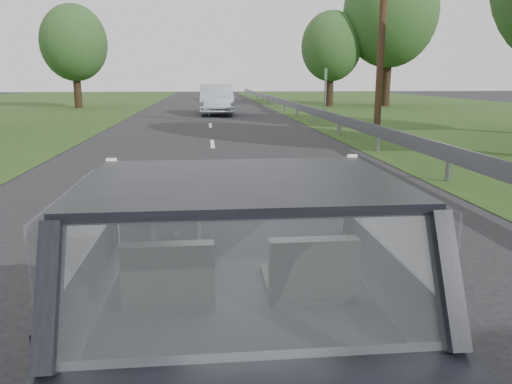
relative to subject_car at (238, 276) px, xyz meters
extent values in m
plane|color=#303030|center=(0.00, 0.00, -0.72)|extent=(140.00, 140.00, 0.00)
cube|color=black|center=(0.00, 0.00, 0.00)|extent=(1.80, 4.00, 1.45)
cube|color=black|center=(0.00, 0.62, 0.12)|extent=(1.58, 0.45, 0.30)
cube|color=black|center=(-0.40, -0.29, 0.16)|extent=(0.50, 0.72, 0.42)
cube|color=black|center=(0.40, -0.29, 0.16)|extent=(0.50, 0.72, 0.42)
torus|color=black|center=(-0.40, 0.33, 0.20)|extent=(0.36, 0.36, 0.04)
ellipsoid|color=#9B9B9B|center=(0.28, 0.57, 0.36)|extent=(0.60, 0.22, 0.26)
cube|color=gray|center=(4.30, 10.00, -0.15)|extent=(0.05, 90.00, 0.32)
imported|color=#B1BAC7|center=(0.43, 24.54, 0.09)|extent=(2.02, 4.97, 1.63)
cube|color=#1D6A32|center=(6.21, 23.66, 0.50)|extent=(0.43, 0.95, 2.44)
cylinder|color=#432D21|center=(5.76, 13.98, 2.95)|extent=(0.27, 0.27, 7.35)
camera|label=1|loc=(-0.18, -2.97, 1.23)|focal=35.00mm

